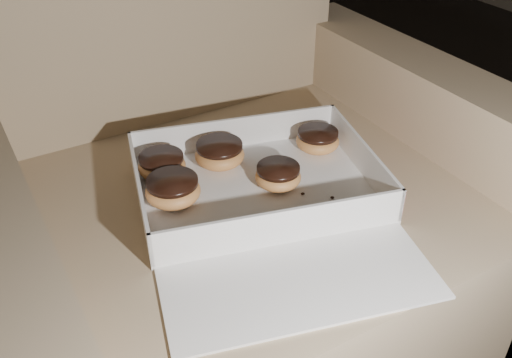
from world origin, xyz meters
The scene contains 13 objects.
floor centered at (0.00, 0.00, 0.00)m, with size 4.50×4.50×0.00m, color black.
armchair centered at (-0.52, -0.12, 0.33)m, with size 1.00×0.84×1.04m.
bakery_box centered at (-0.52, -0.25, 0.48)m, with size 0.53×0.58×0.07m.
donut_a centered at (-0.34, -0.15, 0.50)m, with size 0.09×0.09×0.04m.
donut_b centered at (-0.47, -0.22, 0.50)m, with size 0.08×0.08×0.04m.
donut_c centered at (-0.53, -0.11, 0.50)m, with size 0.10×0.10×0.05m.
donut_d centered at (-0.64, -0.08, 0.50)m, with size 0.09×0.09×0.04m.
donut_e centered at (-0.66, -0.17, 0.50)m, with size 0.10×0.10×0.05m.
crumb_a centered at (-0.64, -0.19, 0.47)m, with size 0.01×0.01×0.00m, color black.
crumb_b centered at (-0.45, -0.27, 0.47)m, with size 0.01×0.01×0.00m, color black.
crumb_c centered at (-0.41, -0.30, 0.47)m, with size 0.01×0.01×0.00m, color black.
crumb_d centered at (-0.46, -0.36, 0.47)m, with size 0.01×0.01×0.00m, color black.
crumb_e centered at (-0.68, -0.26, 0.47)m, with size 0.01×0.01×0.00m, color black.
Camera 1 is at (-0.94, -0.94, 1.08)m, focal length 40.00 mm.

